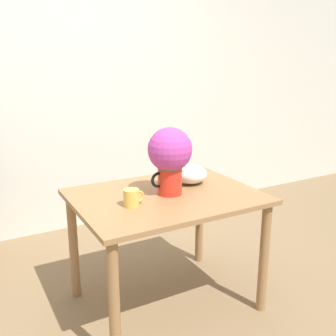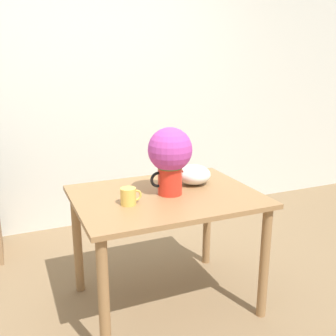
{
  "view_description": "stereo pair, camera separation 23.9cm",
  "coord_description": "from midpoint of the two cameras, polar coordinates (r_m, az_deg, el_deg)",
  "views": [
    {
      "loc": [
        -0.97,
        -1.87,
        1.58
      ],
      "look_at": [
        0.15,
        0.15,
        0.94
      ],
      "focal_mm": 42.0,
      "sensor_mm": 36.0,
      "label": 1
    },
    {
      "loc": [
        -0.75,
        -1.98,
        1.58
      ],
      "look_at": [
        0.15,
        0.15,
        0.94
      ],
      "focal_mm": 42.0,
      "sensor_mm": 36.0,
      "label": 2
    }
  ],
  "objects": [
    {
      "name": "white_bowl",
      "position": [
        2.64,
        0.62,
        -0.89
      ],
      "size": [
        0.23,
        0.23,
        0.13
      ],
      "color": "silver",
      "rests_on": "table"
    },
    {
      "name": "wall_back",
      "position": [
        3.72,
        -15.82,
        10.75
      ],
      "size": [
        8.0,
        0.05,
        2.6
      ],
      "color": "silver",
      "rests_on": "ground_plane"
    },
    {
      "name": "flower_vase",
      "position": [
        2.38,
        -2.6,
        1.76
      ],
      "size": [
        0.27,
        0.27,
        0.42
      ],
      "color": "red",
      "rests_on": "table"
    },
    {
      "name": "coffee_mug",
      "position": [
        2.26,
        -8.31,
        -4.33
      ],
      "size": [
        0.13,
        0.09,
        0.1
      ],
      "color": "gold",
      "rests_on": "table"
    },
    {
      "name": "table",
      "position": [
        2.49,
        -3.09,
        -6.44
      ],
      "size": [
        1.13,
        0.86,
        0.77
      ],
      "color": "olive",
      "rests_on": "ground_plane"
    },
    {
      "name": "ground_plane",
      "position": [
        2.64,
        -4.19,
        -21.29
      ],
      "size": [
        12.0,
        12.0,
        0.0
      ],
      "primitive_type": "plane",
      "color": "#7F6647"
    }
  ]
}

